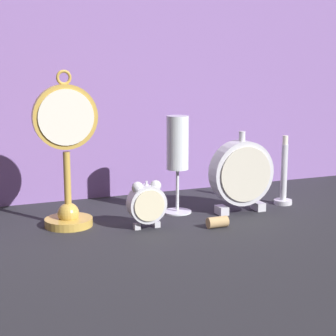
{
  "coord_description": "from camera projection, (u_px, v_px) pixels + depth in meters",
  "views": [
    {
      "loc": [
        -0.43,
        -0.97,
        0.33
      ],
      "look_at": [
        0.0,
        0.08,
        0.11
      ],
      "focal_mm": 60.0,
      "sensor_mm": 36.0,
      "label": 1
    }
  ],
  "objects": [
    {
      "name": "alarm_clock_twin_bell",
      "position": [
        147.0,
        202.0,
        1.1
      ],
      "size": [
        0.08,
        0.03,
        0.1
      ],
      "color": "silver",
      "rests_on": "ground_plane"
    },
    {
      "name": "mantel_clock_silver",
      "position": [
        241.0,
        174.0,
        1.21
      ],
      "size": [
        0.14,
        0.04,
        0.18
      ],
      "color": "silver",
      "rests_on": "ground_plane"
    },
    {
      "name": "champagne_flute",
      "position": [
        178.0,
        150.0,
        1.2
      ],
      "size": [
        0.06,
        0.06,
        0.21
      ],
      "color": "silver",
      "rests_on": "ground_plane"
    },
    {
      "name": "brass_candlestick",
      "position": [
        284.0,
        181.0,
        1.29
      ],
      "size": [
        0.04,
        0.04,
        0.16
      ],
      "color": "silver",
      "rests_on": "ground_plane"
    },
    {
      "name": "pocket_watch_on_stand",
      "position": [
        67.0,
        159.0,
        1.1
      ],
      "size": [
        0.13,
        0.1,
        0.31
      ],
      "color": "gold",
      "rests_on": "ground_plane"
    },
    {
      "name": "ground_plane",
      "position": [
        183.0,
        230.0,
        1.1
      ],
      "size": [
        4.0,
        4.0,
        0.0
      ],
      "primitive_type": "plane",
      "color": "#232328"
    },
    {
      "name": "fabric_backdrop_drape",
      "position": [
        129.0,
        69.0,
        1.34
      ],
      "size": [
        1.27,
        0.01,
        0.62
      ],
      "primitive_type": "cube",
      "color": "#8460A8",
      "rests_on": "ground_plane"
    },
    {
      "name": "wine_cork",
      "position": [
        217.0,
        222.0,
        1.11
      ],
      "size": [
        0.04,
        0.02,
        0.02
      ],
      "primitive_type": "cylinder",
      "rotation": [
        0.0,
        1.57,
        0.0
      ],
      "color": "tan",
      "rests_on": "ground_plane"
    }
  ]
}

